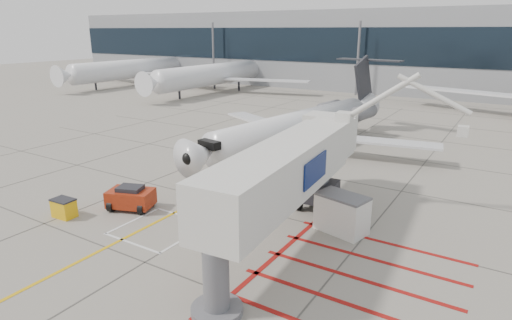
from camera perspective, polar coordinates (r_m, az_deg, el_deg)
The scene contains 13 objects.
ground_plane at distance 24.06m, azimuth -7.68°, elevation -9.27°, with size 260.00×260.00×0.00m, color gray.
regional_jet at distance 36.01m, azimuth 3.68°, elevation 6.24°, with size 23.62×29.78×7.80m, color silver, non-canonical shape.
jet_bridge at distance 20.83m, azimuth 3.50°, elevation -2.84°, with size 8.36×17.65×7.06m, color silver, non-canonical shape.
pushback_tug at distance 27.34m, azimuth -16.35°, elevation -4.76°, with size 2.67×1.67×1.56m, color #99260E, non-canonical shape.
spill_bin at distance 27.64m, azimuth -24.23°, elevation -5.84°, with size 1.31×0.87×1.13m, color #ECB00D, non-canonical shape.
baggage_cart at distance 28.76m, azimuth 2.32°, elevation -3.27°, with size 2.02×1.28×1.28m, color #515155, non-canonical shape.
ground_power_unit at distance 23.77m, azimuth 11.37°, elevation -7.00°, with size 2.67×1.56×2.11m, color silver, non-canonical shape.
cone_nose at distance 27.95m, azimuth -6.42°, elevation -4.90°, with size 0.31×0.31×0.43m, color orange.
cone_side at distance 29.40m, azimuth 3.44°, elevation -3.56°, with size 0.41×0.41×0.57m, color orange.
terminal_building at distance 86.64m, azimuth 30.01°, elevation 12.40°, with size 180.00×28.00×14.00m, color gray.
terminal_glass_band at distance 72.58m, azimuth 29.54°, elevation 12.80°, with size 180.00×0.10×6.00m, color black.
bg_aircraft_a at distance 91.47m, azimuth -15.32°, elevation 13.22°, with size 33.28×36.97×11.09m, color silver, non-canonical shape.
bg_aircraft_b at distance 78.02m, azimuth -4.83°, elevation 13.16°, with size 32.99×36.66×11.00m, color silver, non-canonical shape.
Camera 1 is at (14.00, -16.47, 10.57)m, focal length 30.00 mm.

